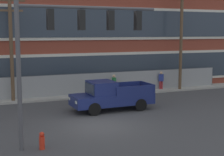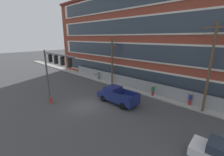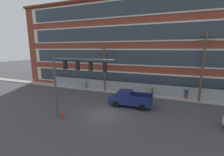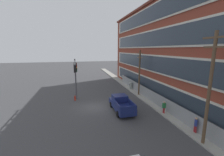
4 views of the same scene
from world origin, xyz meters
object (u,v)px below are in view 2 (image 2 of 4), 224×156
Objects in this scene: electrical_cabinet at (97,76)px; pedestrian_near_cabinet at (190,98)px; utility_pole_midblock at (210,66)px; utility_pole_near_corner at (112,60)px; fire_hydrant at (51,101)px; pickup_truck_navy at (117,95)px; traffic_signal_mast at (54,66)px; pedestrian_by_fence at (153,90)px.

pedestrian_near_cabinet reaches higher than electrical_cabinet.
utility_pole_midblock is at bearing -21.44° from pedestrian_near_cabinet.
utility_pole_near_corner is at bearing -178.65° from pedestrian_near_cabinet.
pickup_truck_navy is at bearing 46.20° from fire_hydrant.
traffic_signal_mast is at bearing -141.03° from utility_pole_midblock.
pedestrian_by_fence is (6.51, 10.42, -3.88)m from traffic_signal_mast.
pedestrian_by_fence is (-4.60, -0.41, 0.00)m from pedestrian_near_cabinet.
pedestrian_near_cabinet is at bearing 0.99° from electrical_cabinet.
pickup_truck_navy reaches higher than pedestrian_near_cabinet.
utility_pole_midblock is (13.99, -0.31, 0.83)m from utility_pole_near_corner.
utility_pole_midblock is at bearing 38.97° from traffic_signal_mast.
pedestrian_near_cabinet is 16.66m from fire_hydrant.
pickup_truck_navy is 3.20× the size of pedestrian_near_cabinet.
pedestrian_near_cabinet is at bearing 5.08° from pedestrian_by_fence.
traffic_signal_mast is 16.26m from utility_pole_midblock.
pickup_truck_navy is at bearing 52.77° from traffic_signal_mast.
fire_hydrant is (-13.98, -10.46, -4.72)m from utility_pole_midblock.
pickup_truck_navy is 8.10m from fire_hydrant.
utility_pole_near_corner reaches higher than traffic_signal_mast.
traffic_signal_mast is at bearing -122.02° from pedestrian_by_fence.
pedestrian_near_cabinet is 1.00× the size of pedestrian_by_fence.
fire_hydrant is (-12.45, -11.06, -0.59)m from pedestrian_near_cabinet.
utility_pole_midblock reaches higher than pickup_truck_navy.
pickup_truck_navy is 3.20× the size of pedestrian_by_fence.
utility_pole_midblock is 5.50× the size of pedestrian_by_fence.
utility_pole_midblock reaches higher than electrical_cabinet.
traffic_signal_mast is 8.06m from pickup_truck_navy.
electrical_cabinet is at bearing 153.03° from pickup_truck_navy.
utility_pole_near_corner reaches higher than pickup_truck_navy.
electrical_cabinet is 0.87× the size of pedestrian_near_cabinet.
electrical_cabinet is 1.88× the size of fire_hydrant.
electrical_cabinet is at bearing 179.00° from utility_pole_midblock.
pedestrian_by_fence is at bearing -0.84° from utility_pole_near_corner.
utility_pole_midblock is 5.50× the size of pedestrian_near_cabinet.
fire_hydrant is at bearing -170.23° from traffic_signal_mast.
utility_pole_midblock is 11.92× the size of fire_hydrant.
fire_hydrant is (0.01, -10.76, -3.89)m from utility_pole_near_corner.
pedestrian_near_cabinet is at bearing 44.25° from traffic_signal_mast.
pickup_truck_navy is at bearing -41.30° from utility_pole_near_corner.
electrical_cabinet is at bearing 117.30° from traffic_signal_mast.
utility_pole_near_corner reaches higher than electrical_cabinet.
electrical_cabinet is at bearing -179.01° from pedestrian_near_cabinet.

